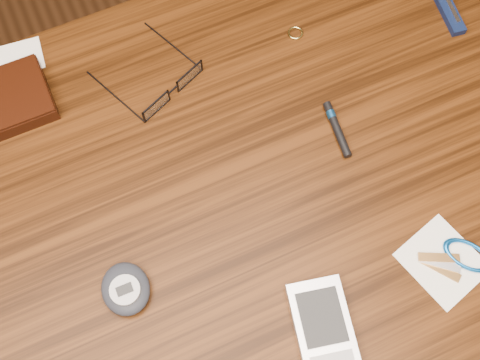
{
  "coord_description": "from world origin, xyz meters",
  "views": [
    {
      "loc": [
        -0.06,
        -0.23,
        1.46
      ],
      "look_at": [
        0.06,
        0.02,
        0.76
      ],
      "focal_mm": 45.0,
      "sensor_mm": 36.0,
      "label": 1
    }
  ],
  "objects_px": {
    "notepad_keys": "(456,258)",
    "pedometer": "(126,289)",
    "wallet_and_card": "(6,100)",
    "pda_phone": "(324,331)",
    "desk": "(211,239)",
    "eyeglasses": "(170,88)",
    "pocket_knife": "(447,9)"
  },
  "relations": [
    {
      "from": "pocket_knife",
      "to": "desk",
      "type": "bearing_deg",
      "value": -161.59
    },
    {
      "from": "desk",
      "to": "pda_phone",
      "type": "distance_m",
      "value": 0.23
    },
    {
      "from": "desk",
      "to": "wallet_and_card",
      "type": "xyz_separation_m",
      "value": [
        -0.18,
        0.26,
        0.11
      ]
    },
    {
      "from": "pedometer",
      "to": "notepad_keys",
      "type": "bearing_deg",
      "value": -18.56
    },
    {
      "from": "pocket_knife",
      "to": "notepad_keys",
      "type": "bearing_deg",
      "value": -119.83
    },
    {
      "from": "pda_phone",
      "to": "wallet_and_card",
      "type": "bearing_deg",
      "value": 119.5
    },
    {
      "from": "eyeglasses",
      "to": "pda_phone",
      "type": "distance_m",
      "value": 0.37
    },
    {
      "from": "wallet_and_card",
      "to": "notepad_keys",
      "type": "relative_size",
      "value": 1.27
    },
    {
      "from": "eyeglasses",
      "to": "notepad_keys",
      "type": "height_order",
      "value": "eyeglasses"
    },
    {
      "from": "wallet_and_card",
      "to": "pocket_knife",
      "type": "distance_m",
      "value": 0.63
    },
    {
      "from": "pda_phone",
      "to": "notepad_keys",
      "type": "bearing_deg",
      "value": 3.65
    },
    {
      "from": "wallet_and_card",
      "to": "eyeglasses",
      "type": "bearing_deg",
      "value": -19.27
    },
    {
      "from": "notepad_keys",
      "to": "eyeglasses",
      "type": "bearing_deg",
      "value": 122.77
    },
    {
      "from": "eyeglasses",
      "to": "pocket_knife",
      "type": "height_order",
      "value": "eyeglasses"
    },
    {
      "from": "desk",
      "to": "eyeglasses",
      "type": "bearing_deg",
      "value": 82.74
    },
    {
      "from": "pda_phone",
      "to": "pocket_knife",
      "type": "xyz_separation_m",
      "value": [
        0.37,
        0.33,
        -0.0
      ]
    },
    {
      "from": "pda_phone",
      "to": "pedometer",
      "type": "height_order",
      "value": "pedometer"
    },
    {
      "from": "pedometer",
      "to": "pocket_knife",
      "type": "xyz_separation_m",
      "value": [
        0.56,
        0.19,
        -0.01
      ]
    },
    {
      "from": "wallet_and_card",
      "to": "pedometer",
      "type": "distance_m",
      "value": 0.31
    },
    {
      "from": "wallet_and_card",
      "to": "pocket_knife",
      "type": "bearing_deg",
      "value": -10.08
    },
    {
      "from": "eyeglasses",
      "to": "notepad_keys",
      "type": "relative_size",
      "value": 1.29
    },
    {
      "from": "wallet_and_card",
      "to": "pedometer",
      "type": "bearing_deg",
      "value": -79.08
    },
    {
      "from": "pedometer",
      "to": "pocket_knife",
      "type": "relative_size",
      "value": 0.75
    },
    {
      "from": "pda_phone",
      "to": "pocket_knife",
      "type": "bearing_deg",
      "value": 41.88
    },
    {
      "from": "wallet_and_card",
      "to": "pda_phone",
      "type": "bearing_deg",
      "value": -60.5
    },
    {
      "from": "notepad_keys",
      "to": "pda_phone",
      "type": "bearing_deg",
      "value": -176.35
    },
    {
      "from": "notepad_keys",
      "to": "pedometer",
      "type": "bearing_deg",
      "value": 161.44
    },
    {
      "from": "wallet_and_card",
      "to": "pedometer",
      "type": "relative_size",
      "value": 2.21
    },
    {
      "from": "desk",
      "to": "pda_phone",
      "type": "relative_size",
      "value": 7.66
    },
    {
      "from": "notepad_keys",
      "to": "pocket_knife",
      "type": "height_order",
      "value": "pocket_knife"
    },
    {
      "from": "desk",
      "to": "pedometer",
      "type": "relative_size",
      "value": 14.92
    },
    {
      "from": "pedometer",
      "to": "wallet_and_card",
      "type": "bearing_deg",
      "value": 100.92
    }
  ]
}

